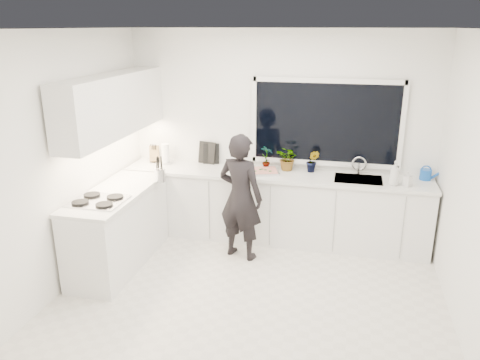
# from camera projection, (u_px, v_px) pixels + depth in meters

# --- Properties ---
(floor) EXTENTS (4.00, 3.50, 0.02)m
(floor) POSITION_uv_depth(u_px,v_px,m) (251.00, 296.00, 4.97)
(floor) COLOR beige
(floor) RESTS_ON ground
(wall_back) EXTENTS (4.00, 0.02, 2.70)m
(wall_back) POSITION_uv_depth(u_px,v_px,m) (279.00, 135.00, 6.16)
(wall_back) COLOR white
(wall_back) RESTS_ON ground
(wall_left) EXTENTS (0.02, 3.50, 2.70)m
(wall_left) POSITION_uv_depth(u_px,v_px,m) (67.00, 162.00, 4.97)
(wall_left) COLOR white
(wall_left) RESTS_ON ground
(wall_right) EXTENTS (0.02, 3.50, 2.70)m
(wall_right) POSITION_uv_depth(u_px,v_px,m) (475.00, 191.00, 4.10)
(wall_right) COLOR white
(wall_right) RESTS_ON ground
(ceiling) EXTENTS (4.00, 3.50, 0.02)m
(ceiling) POSITION_uv_depth(u_px,v_px,m) (253.00, 28.00, 4.11)
(ceiling) COLOR white
(ceiling) RESTS_ON wall_back
(window) EXTENTS (1.80, 0.02, 1.00)m
(window) POSITION_uv_depth(u_px,v_px,m) (326.00, 123.00, 5.94)
(window) COLOR black
(window) RESTS_ON wall_back
(base_cabinets_back) EXTENTS (3.92, 0.58, 0.88)m
(base_cabinets_back) POSITION_uv_depth(u_px,v_px,m) (274.00, 208.00, 6.16)
(base_cabinets_back) COLOR white
(base_cabinets_back) RESTS_ON floor
(base_cabinets_left) EXTENTS (0.58, 1.60, 0.88)m
(base_cabinets_left) POSITION_uv_depth(u_px,v_px,m) (119.00, 229.00, 5.51)
(base_cabinets_left) COLOR white
(base_cabinets_left) RESTS_ON floor
(countertop_back) EXTENTS (3.94, 0.62, 0.04)m
(countertop_back) POSITION_uv_depth(u_px,v_px,m) (274.00, 175.00, 6.01)
(countertop_back) COLOR silver
(countertop_back) RESTS_ON base_cabinets_back
(countertop_left) EXTENTS (0.62, 1.60, 0.04)m
(countertop_left) POSITION_uv_depth(u_px,v_px,m) (115.00, 193.00, 5.37)
(countertop_left) COLOR silver
(countertop_left) RESTS_ON base_cabinets_left
(upper_cabinets) EXTENTS (0.34, 2.10, 0.70)m
(upper_cabinets) POSITION_uv_depth(u_px,v_px,m) (113.00, 105.00, 5.42)
(upper_cabinets) COLOR white
(upper_cabinets) RESTS_ON wall_left
(sink) EXTENTS (0.58, 0.42, 0.14)m
(sink) POSITION_uv_depth(u_px,v_px,m) (358.00, 183.00, 5.80)
(sink) COLOR silver
(sink) RESTS_ON countertop_back
(faucet) EXTENTS (0.03, 0.03, 0.22)m
(faucet) POSITION_uv_depth(u_px,v_px,m) (359.00, 166.00, 5.94)
(faucet) COLOR silver
(faucet) RESTS_ON countertop_back
(stovetop) EXTENTS (0.56, 0.48, 0.03)m
(stovetop) POSITION_uv_depth(u_px,v_px,m) (98.00, 200.00, 5.04)
(stovetop) COLOR black
(stovetop) RESTS_ON countertop_left
(person) EXTENTS (0.65, 0.51, 1.55)m
(person) POSITION_uv_depth(u_px,v_px,m) (240.00, 197.00, 5.58)
(person) COLOR black
(person) RESTS_ON floor
(pizza_tray) EXTENTS (0.56, 0.47, 0.03)m
(pizza_tray) POSITION_uv_depth(u_px,v_px,m) (260.00, 172.00, 6.02)
(pizza_tray) COLOR silver
(pizza_tray) RESTS_ON countertop_back
(pizza) EXTENTS (0.51, 0.42, 0.01)m
(pizza) POSITION_uv_depth(u_px,v_px,m) (260.00, 170.00, 6.02)
(pizza) COLOR red
(pizza) RESTS_ON pizza_tray
(watering_can) EXTENTS (0.18, 0.18, 0.13)m
(watering_can) POSITION_uv_depth(u_px,v_px,m) (426.00, 175.00, 5.74)
(watering_can) COLOR #124DAF
(watering_can) RESTS_ON countertop_back
(paper_towel_roll) EXTENTS (0.14, 0.14, 0.26)m
(paper_towel_roll) POSITION_uv_depth(u_px,v_px,m) (166.00, 154.00, 6.40)
(paper_towel_roll) COLOR white
(paper_towel_roll) RESTS_ON countertop_back
(knife_block) EXTENTS (0.16, 0.14, 0.22)m
(knife_block) POSITION_uv_depth(u_px,v_px,m) (154.00, 154.00, 6.48)
(knife_block) COLOR brown
(knife_block) RESTS_ON countertop_back
(utensil_crock) EXTENTS (0.17, 0.17, 0.16)m
(utensil_crock) POSITION_uv_depth(u_px,v_px,m) (160.00, 175.00, 5.67)
(utensil_crock) COLOR silver
(utensil_crock) RESTS_ON countertop_left
(picture_frame_large) EXTENTS (0.22, 0.06, 0.28)m
(picture_frame_large) POSITION_uv_depth(u_px,v_px,m) (211.00, 154.00, 6.39)
(picture_frame_large) COLOR black
(picture_frame_large) RESTS_ON countertop_back
(picture_frame_small) EXTENTS (0.25, 0.08, 0.30)m
(picture_frame_small) POSITION_uv_depth(u_px,v_px,m) (207.00, 153.00, 6.40)
(picture_frame_small) COLOR black
(picture_frame_small) RESTS_ON countertop_back
(herb_plants) EXTENTS (0.79, 0.36, 0.32)m
(herb_plants) POSITION_uv_depth(u_px,v_px,m) (289.00, 159.00, 6.08)
(herb_plants) COLOR #26662D
(herb_plants) RESTS_ON countertop_back
(soap_bottles) EXTENTS (0.29, 0.13, 0.30)m
(soap_bottles) POSITION_uv_depth(u_px,v_px,m) (398.00, 175.00, 5.51)
(soap_bottles) COLOR #D8BF66
(soap_bottles) RESTS_ON countertop_back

